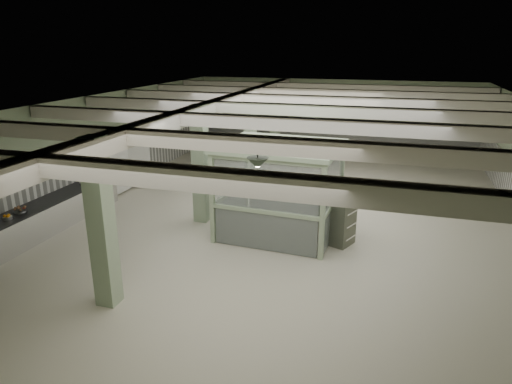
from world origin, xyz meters
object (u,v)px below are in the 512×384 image
(guard_booth, at_px, (280,174))
(filing_cabinet, at_px, (343,219))
(prep_counter, at_px, (55,212))
(walkin_cooler, at_px, (116,165))

(guard_booth, bearing_deg, filing_cabinet, -4.41)
(prep_counter, height_order, walkin_cooler, walkin_cooler)
(walkin_cooler, bearing_deg, filing_cabinet, -14.96)
(walkin_cooler, relative_size, guard_booth, 0.66)
(guard_booth, bearing_deg, prep_counter, -164.16)
(prep_counter, bearing_deg, filing_cabinet, 7.99)
(prep_counter, xyz_separation_m, walkin_cooler, (-0.08, 3.46, 0.58))
(walkin_cooler, bearing_deg, prep_counter, -88.61)
(prep_counter, distance_m, filing_cabinet, 8.52)
(prep_counter, height_order, filing_cabinet, filing_cabinet)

